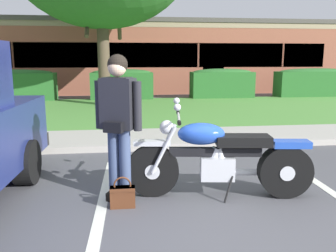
{
  "coord_description": "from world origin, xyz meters",
  "views": [
    {
      "loc": [
        -0.81,
        -3.19,
        1.66
      ],
      "look_at": [
        -0.29,
        1.0,
        0.85
      ],
      "focal_mm": 37.8,
      "sensor_mm": 36.0,
      "label": 1
    }
  ],
  "objects_px": {
    "rider_person": "(118,117)",
    "hedge_center_right": "(222,83)",
    "hedge_left": "(15,85)",
    "brick_building": "(112,57)",
    "handbag": "(123,195)",
    "motorcycle": "(226,158)",
    "hedge_right": "(315,82)",
    "hedge_center_left": "(122,84)"
  },
  "relations": [
    {
      "from": "rider_person",
      "to": "hedge_center_right",
      "type": "height_order",
      "value": "rider_person"
    },
    {
      "from": "hedge_left",
      "to": "brick_building",
      "type": "relative_size",
      "value": 0.13
    },
    {
      "from": "hedge_left",
      "to": "hedge_center_right",
      "type": "height_order",
      "value": "same"
    },
    {
      "from": "hedge_left",
      "to": "handbag",
      "type": "bearing_deg",
      "value": -68.51
    },
    {
      "from": "motorcycle",
      "to": "brick_building",
      "type": "distance_m",
      "value": 17.48
    },
    {
      "from": "motorcycle",
      "to": "hedge_left",
      "type": "bearing_deg",
      "value": 117.49
    },
    {
      "from": "hedge_right",
      "to": "hedge_left",
      "type": "bearing_deg",
      "value": -180.0
    },
    {
      "from": "hedge_center_left",
      "to": "hedge_center_right",
      "type": "relative_size",
      "value": 0.95
    },
    {
      "from": "motorcycle",
      "to": "rider_person",
      "type": "bearing_deg",
      "value": 176.68
    },
    {
      "from": "rider_person",
      "to": "hedge_center_right",
      "type": "relative_size",
      "value": 0.66
    },
    {
      "from": "rider_person",
      "to": "hedge_center_left",
      "type": "height_order",
      "value": "rider_person"
    },
    {
      "from": "hedge_left",
      "to": "hedge_right",
      "type": "height_order",
      "value": "same"
    },
    {
      "from": "motorcycle",
      "to": "hedge_center_left",
      "type": "height_order",
      "value": "hedge_center_left"
    },
    {
      "from": "hedge_center_right",
      "to": "hedge_right",
      "type": "distance_m",
      "value": 4.12
    },
    {
      "from": "hedge_right",
      "to": "brick_building",
      "type": "relative_size",
      "value": 0.14
    },
    {
      "from": "hedge_center_left",
      "to": "hedge_right",
      "type": "relative_size",
      "value": 0.72
    },
    {
      "from": "rider_person",
      "to": "hedge_center_left",
      "type": "xyz_separation_m",
      "value": [
        -0.01,
        10.3,
        -0.34
      ]
    },
    {
      "from": "handbag",
      "to": "hedge_left",
      "type": "xyz_separation_m",
      "value": [
        -4.15,
        10.55,
        0.51
      ]
    },
    {
      "from": "motorcycle",
      "to": "hedge_right",
      "type": "bearing_deg",
      "value": 56.18
    },
    {
      "from": "rider_person",
      "to": "hedge_left",
      "type": "distance_m",
      "value": 11.1
    },
    {
      "from": "hedge_left",
      "to": "hedge_right",
      "type": "distance_m",
      "value": 12.35
    },
    {
      "from": "motorcycle",
      "to": "hedge_center_right",
      "type": "bearing_deg",
      "value": 74.73
    },
    {
      "from": "handbag",
      "to": "hedge_left",
      "type": "distance_m",
      "value": 11.35
    },
    {
      "from": "rider_person",
      "to": "hedge_left",
      "type": "height_order",
      "value": "rider_person"
    },
    {
      "from": "handbag",
      "to": "brick_building",
      "type": "distance_m",
      "value": 17.6
    },
    {
      "from": "motorcycle",
      "to": "hedge_left",
      "type": "distance_m",
      "value": 11.7
    },
    {
      "from": "hedge_right",
      "to": "handbag",
      "type": "bearing_deg",
      "value": -127.83
    },
    {
      "from": "hedge_left",
      "to": "rider_person",
      "type": "bearing_deg",
      "value": -68.18
    },
    {
      "from": "rider_person",
      "to": "hedge_left",
      "type": "relative_size",
      "value": 0.56
    },
    {
      "from": "hedge_left",
      "to": "hedge_center_right",
      "type": "bearing_deg",
      "value": 0.0
    },
    {
      "from": "motorcycle",
      "to": "rider_person",
      "type": "distance_m",
      "value": 1.38
    },
    {
      "from": "hedge_left",
      "to": "hedge_right",
      "type": "xyz_separation_m",
      "value": [
        12.35,
        0.0,
        0.0
      ]
    },
    {
      "from": "brick_building",
      "to": "hedge_left",
      "type": "bearing_deg",
      "value": -116.95
    },
    {
      "from": "handbag",
      "to": "hedge_center_left",
      "type": "bearing_deg",
      "value": 90.2
    },
    {
      "from": "hedge_center_right",
      "to": "rider_person",
      "type": "bearing_deg",
      "value": -111.74
    },
    {
      "from": "brick_building",
      "to": "hedge_center_right",
      "type": "bearing_deg",
      "value": -56.01
    },
    {
      "from": "handbag",
      "to": "hedge_right",
      "type": "distance_m",
      "value": 13.37
    },
    {
      "from": "rider_person",
      "to": "hedge_center_right",
      "type": "xyz_separation_m",
      "value": [
        4.11,
        10.3,
        -0.34
      ]
    },
    {
      "from": "hedge_center_left",
      "to": "hedge_center_right",
      "type": "distance_m",
      "value": 4.12
    },
    {
      "from": "handbag",
      "to": "hedge_center_right",
      "type": "height_order",
      "value": "hedge_center_right"
    },
    {
      "from": "motorcycle",
      "to": "hedge_center_right",
      "type": "distance_m",
      "value": 10.76
    },
    {
      "from": "handbag",
      "to": "hedge_right",
      "type": "height_order",
      "value": "hedge_right"
    }
  ]
}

